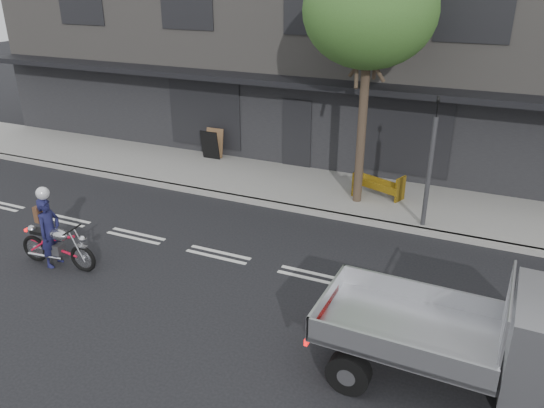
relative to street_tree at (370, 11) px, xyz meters
The scene contains 11 objects.
ground 7.09m from the street_tree, 117.65° to the right, with size 80.00×80.00×0.00m, color black.
sidewalk 5.67m from the street_tree, 167.20° to the left, with size 32.00×3.20×0.15m, color gray.
kerb 5.75m from the street_tree, 153.43° to the right, with size 32.00×0.20×0.15m, color gray.
building_main 7.54m from the street_tree, 107.22° to the left, with size 26.00×10.00×8.00m, color slate.
street_tree is the anchor object (origin of this frame).
traffic_light_pole 4.23m from the street_tree, 23.03° to the right, with size 0.12×0.12×3.50m.
motorcycle 9.35m from the street_tree, 130.76° to the right, with size 2.01×0.58×1.03m.
rider 9.30m from the street_tree, 131.56° to the right, with size 0.60×0.39×1.63m, color #171840.
flatbed_ute 8.89m from the street_tree, 55.72° to the right, with size 4.49×1.95×2.06m.
construction_barrier 4.78m from the street_tree, 27.93° to the left, with size 1.35×0.54×0.75m, color #D99B0B, non-canonical shape.
sandwich_board 7.48m from the street_tree, 165.45° to the left, with size 0.64×0.43×1.02m, color black, non-canonical shape.
Camera 1 is at (5.67, -9.58, 6.17)m, focal length 35.00 mm.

